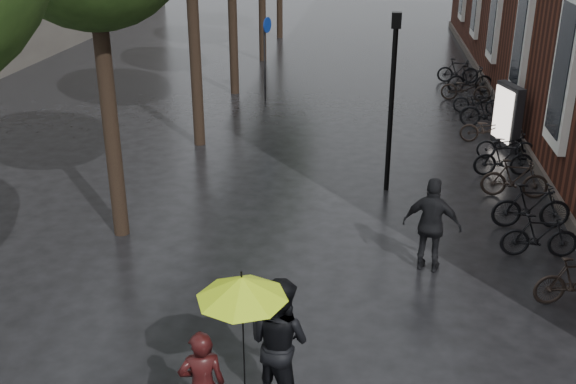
% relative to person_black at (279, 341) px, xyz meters
% --- Properties ---
extents(person_black, '(1.18, 1.10, 1.94)m').
position_rel_person_black_xyz_m(person_black, '(0.00, 0.00, 0.00)').
color(person_black, black).
rests_on(person_black, ground).
extents(lime_umbrella, '(1.17, 1.17, 1.72)m').
position_rel_person_black_xyz_m(lime_umbrella, '(-0.39, -0.50, 1.11)').
color(lime_umbrella, black).
rests_on(lime_umbrella, ground).
extents(pedestrian_walking, '(1.17, 0.71, 1.87)m').
position_rel_person_black_xyz_m(pedestrian_walking, '(2.33, 4.05, -0.03)').
color(pedestrian_walking, black).
rests_on(pedestrian_walking, ground).
extents(parked_bicycles, '(2.10, 17.05, 1.03)m').
position_rel_person_black_xyz_m(parked_bicycles, '(4.62, 11.89, -0.50)').
color(parked_bicycles, black).
rests_on(parked_bicycles, ground).
extents(ad_lightbox, '(0.28, 1.22, 1.84)m').
position_rel_person_black_xyz_m(ad_lightbox, '(4.98, 11.67, -0.04)').
color(ad_lightbox, black).
rests_on(ad_lightbox, ground).
extents(lamp_post, '(0.22, 0.22, 4.28)m').
position_rel_person_black_xyz_m(lamp_post, '(1.56, 7.97, 1.63)').
color(lamp_post, black).
rests_on(lamp_post, ground).
extents(cycle_sign, '(0.16, 0.54, 2.95)m').
position_rel_person_black_xyz_m(cycle_sign, '(-2.68, 15.93, 0.98)').
color(cycle_sign, '#262628').
rests_on(cycle_sign, ground).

